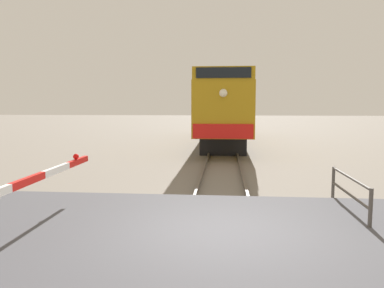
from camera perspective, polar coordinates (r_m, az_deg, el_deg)
ground_plane at (r=7.24m, az=4.22°, el=-14.71°), size 160.00×160.00×0.00m
rail_track_left at (r=7.26m, az=-1.62°, el=-14.02°), size 0.08×80.00×0.15m
rail_track_right at (r=7.24m, az=10.09°, el=-14.16°), size 0.08×80.00×0.15m
road_surface at (r=7.21m, az=4.23°, el=-14.09°), size 36.00×5.79×0.17m
locomotive at (r=24.61m, az=4.90°, el=5.20°), size 2.78×17.46×4.20m
guard_railing at (r=9.29m, az=23.00°, el=-6.52°), size 0.08×2.60×0.95m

